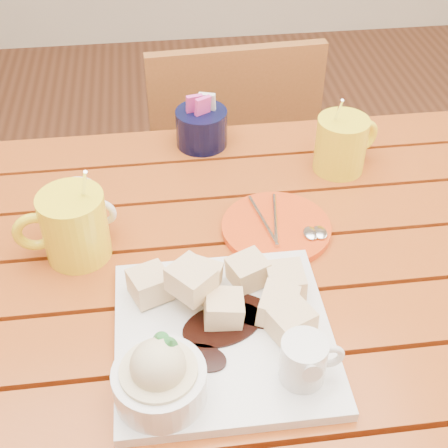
{
  "coord_description": "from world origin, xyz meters",
  "views": [
    {
      "loc": [
        -0.03,
        -0.65,
        1.4
      ],
      "look_at": [
        0.06,
        0.02,
        0.82
      ],
      "focal_mm": 50.0,
      "sensor_mm": 36.0,
      "label": 1
    }
  ],
  "objects": [
    {
      "name": "table",
      "position": [
        0.0,
        0.0,
        0.64
      ],
      "size": [
        1.2,
        0.79,
        0.75
      ],
      "color": "#933D13",
      "rests_on": "ground"
    },
    {
      "name": "sugar_caddy",
      "position": [
        0.06,
        0.34,
        0.79
      ],
      "size": [
        0.1,
        0.1,
        0.1
      ],
      "color": "black",
      "rests_on": "table"
    },
    {
      "name": "coffee_mug_right",
      "position": [
        0.29,
        0.23,
        0.8
      ],
      "size": [
        0.12,
        0.09,
        0.15
      ],
      "rotation": [
        0.0,
        0.0,
        0.42
      ],
      "color": "yellow",
      "rests_on": "table"
    },
    {
      "name": "orange_saucer",
      "position": [
        0.15,
        0.08,
        0.76
      ],
      "size": [
        0.17,
        0.17,
        0.02
      ],
      "rotation": [
        0.0,
        0.0,
        -0.01
      ],
      "color": "#E34313",
      "rests_on": "table"
    },
    {
      "name": "cream_pitcher",
      "position": [
        -0.15,
        0.12,
        0.79
      ],
      "size": [
        0.1,
        0.08,
        0.08
      ],
      "rotation": [
        0.0,
        0.0,
        -0.32
      ],
      "color": "white",
      "rests_on": "table"
    },
    {
      "name": "coffee_mug_left",
      "position": [
        -0.16,
        0.06,
        0.81
      ],
      "size": [
        0.14,
        0.1,
        0.16
      ],
      "rotation": [
        0.0,
        0.0,
        0.1
      ],
      "color": "yellow",
      "rests_on": "table"
    },
    {
      "name": "dessert_plate",
      "position": [
        0.02,
        -0.15,
        0.78
      ],
      "size": [
        0.28,
        0.28,
        0.11
      ],
      "rotation": [
        0.0,
        0.0,
        -0.0
      ],
      "color": "white",
      "rests_on": "table"
    },
    {
      "name": "chair_far",
      "position": [
        0.15,
        0.67,
        0.46
      ],
      "size": [
        0.41,
        0.41,
        0.83
      ],
      "rotation": [
        0.0,
        0.0,
        3.19
      ],
      "color": "brown",
      "rests_on": "ground"
    }
  ]
}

